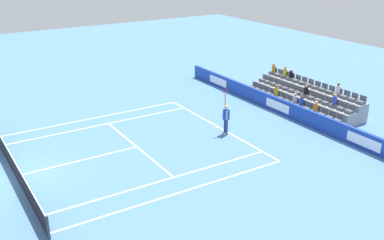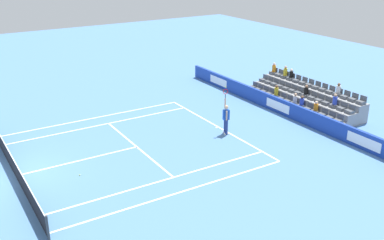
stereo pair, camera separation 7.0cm
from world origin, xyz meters
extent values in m
plane|color=#4C7AB2|center=(0.00, 0.00, 0.00)|extent=(80.00, 80.00, 0.00)
cube|color=white|center=(0.00, -11.89, 0.00)|extent=(10.97, 0.10, 0.01)
cube|color=white|center=(0.00, -6.40, 0.00)|extent=(8.23, 0.10, 0.01)
cube|color=white|center=(0.00, -3.20, 0.00)|extent=(0.10, 6.40, 0.01)
cube|color=white|center=(4.12, -5.95, 0.00)|extent=(0.10, 11.89, 0.01)
cube|color=white|center=(-4.12, -5.95, 0.00)|extent=(0.10, 11.89, 0.01)
cube|color=white|center=(5.49, -5.95, 0.00)|extent=(0.10, 11.89, 0.01)
cube|color=white|center=(-5.49, -5.95, 0.00)|extent=(0.10, 11.89, 0.01)
cube|color=white|center=(0.00, -11.79, 0.00)|extent=(0.10, 0.20, 0.01)
cube|color=#193899|center=(0.00, -16.74, 0.50)|extent=(20.50, 0.20, 1.00)
cube|color=white|center=(-6.83, -16.63, 0.50)|extent=(2.19, 0.01, 0.56)
cube|color=white|center=(0.00, -16.63, 0.50)|extent=(2.19, 0.01, 0.56)
cube|color=white|center=(6.83, -16.63, 0.50)|extent=(2.19, 0.01, 0.56)
cylinder|color=#33383D|center=(-5.94, 0.00, 0.54)|extent=(0.10, 0.10, 1.07)
cube|color=black|center=(0.00, 0.00, 0.46)|extent=(11.77, 0.02, 0.92)
cube|color=white|center=(0.00, 0.00, 0.94)|extent=(11.77, 0.04, 0.04)
cylinder|color=navy|center=(-1.19, -11.62, 0.45)|extent=(0.16, 0.16, 0.90)
cylinder|color=navy|center=(-0.95, -11.69, 0.45)|extent=(0.16, 0.16, 0.90)
cube|color=white|center=(-1.19, -11.62, 0.04)|extent=(0.19, 0.28, 0.08)
cube|color=white|center=(-0.95, -11.69, 0.04)|extent=(0.19, 0.28, 0.08)
cube|color=#1947B2|center=(-1.07, -11.66, 1.20)|extent=(0.31, 0.41, 0.60)
sphere|color=#D3A884|center=(-1.07, -11.66, 1.66)|extent=(0.24, 0.24, 0.24)
cylinder|color=#D3A884|center=(-0.86, -11.71, 1.81)|extent=(0.09, 0.09, 0.62)
cylinder|color=#D3A884|center=(-1.27, -11.55, 1.22)|extent=(0.09, 0.09, 0.56)
cylinder|color=black|center=(-0.86, -11.71, 2.26)|extent=(0.04, 0.04, 0.28)
torus|color=red|center=(-0.86, -11.71, 2.54)|extent=(0.11, 0.31, 0.31)
sphere|color=#D1E533|center=(-0.86, -11.71, 2.82)|extent=(0.07, 0.07, 0.07)
cube|color=gray|center=(0.00, -17.81, 0.21)|extent=(8.68, 0.95, 0.42)
cube|color=#545960|center=(-4.03, -17.81, 0.52)|extent=(0.48, 0.44, 0.20)
cube|color=#545960|center=(-4.03, -18.01, 0.77)|extent=(0.48, 0.04, 0.30)
cube|color=#545960|center=(-3.41, -17.81, 0.52)|extent=(0.48, 0.44, 0.20)
cube|color=#545960|center=(-3.41, -18.01, 0.77)|extent=(0.48, 0.04, 0.30)
cube|color=#545960|center=(-2.79, -17.81, 0.52)|extent=(0.48, 0.44, 0.20)
cube|color=#545960|center=(-2.79, -18.01, 0.77)|extent=(0.48, 0.04, 0.30)
cube|color=#545960|center=(-2.17, -17.81, 0.52)|extent=(0.48, 0.44, 0.20)
cube|color=#545960|center=(-2.17, -18.01, 0.77)|extent=(0.48, 0.04, 0.30)
cube|color=#545960|center=(-1.55, -17.81, 0.52)|extent=(0.48, 0.44, 0.20)
cube|color=#545960|center=(-1.55, -18.01, 0.77)|extent=(0.48, 0.04, 0.30)
cube|color=#545960|center=(-0.93, -17.81, 0.52)|extent=(0.48, 0.44, 0.20)
cube|color=#545960|center=(-0.93, -18.01, 0.77)|extent=(0.48, 0.04, 0.30)
cube|color=#545960|center=(-0.31, -17.81, 0.52)|extent=(0.48, 0.44, 0.20)
cube|color=#545960|center=(-0.31, -18.01, 0.77)|extent=(0.48, 0.04, 0.30)
cube|color=#545960|center=(0.31, -17.81, 0.52)|extent=(0.48, 0.44, 0.20)
cube|color=#545960|center=(0.31, -18.01, 0.77)|extent=(0.48, 0.04, 0.30)
cube|color=#545960|center=(0.93, -17.81, 0.52)|extent=(0.48, 0.44, 0.20)
cube|color=#545960|center=(0.93, -18.01, 0.77)|extent=(0.48, 0.04, 0.30)
cube|color=#545960|center=(1.55, -17.81, 0.52)|extent=(0.48, 0.44, 0.20)
cube|color=#545960|center=(1.55, -18.01, 0.77)|extent=(0.48, 0.04, 0.30)
cube|color=#545960|center=(2.17, -17.81, 0.52)|extent=(0.48, 0.44, 0.20)
cube|color=#545960|center=(2.17, -18.01, 0.77)|extent=(0.48, 0.04, 0.30)
cube|color=#545960|center=(2.79, -17.81, 0.52)|extent=(0.48, 0.44, 0.20)
cube|color=#545960|center=(2.79, -18.01, 0.77)|extent=(0.48, 0.04, 0.30)
cube|color=#545960|center=(3.41, -17.81, 0.52)|extent=(0.48, 0.44, 0.20)
cube|color=#545960|center=(3.41, -18.01, 0.77)|extent=(0.48, 0.04, 0.30)
cube|color=#545960|center=(4.03, -17.81, 0.52)|extent=(0.48, 0.44, 0.20)
cube|color=#545960|center=(4.03, -18.01, 0.77)|extent=(0.48, 0.04, 0.30)
cube|color=gray|center=(0.00, -18.76, 0.42)|extent=(8.68, 0.95, 0.84)
cube|color=#545960|center=(-4.03, -18.76, 0.94)|extent=(0.48, 0.44, 0.20)
cube|color=#545960|center=(-4.03, -18.96, 1.19)|extent=(0.48, 0.04, 0.30)
cube|color=#545960|center=(-3.41, -18.76, 0.94)|extent=(0.48, 0.44, 0.20)
cube|color=#545960|center=(-3.41, -18.96, 1.19)|extent=(0.48, 0.04, 0.30)
cube|color=#545960|center=(-2.79, -18.76, 0.94)|extent=(0.48, 0.44, 0.20)
cube|color=#545960|center=(-2.79, -18.96, 1.19)|extent=(0.48, 0.04, 0.30)
cube|color=#545960|center=(-2.17, -18.76, 0.94)|extent=(0.48, 0.44, 0.20)
cube|color=#545960|center=(-2.17, -18.96, 1.19)|extent=(0.48, 0.04, 0.30)
cube|color=#545960|center=(-1.55, -18.76, 0.94)|extent=(0.48, 0.44, 0.20)
cube|color=#545960|center=(-1.55, -18.96, 1.19)|extent=(0.48, 0.04, 0.30)
cube|color=#545960|center=(-0.93, -18.76, 0.94)|extent=(0.48, 0.44, 0.20)
cube|color=#545960|center=(-0.93, -18.96, 1.19)|extent=(0.48, 0.04, 0.30)
cube|color=#545960|center=(-0.31, -18.76, 0.94)|extent=(0.48, 0.44, 0.20)
cube|color=#545960|center=(-0.31, -18.96, 1.19)|extent=(0.48, 0.04, 0.30)
cube|color=#545960|center=(0.31, -18.76, 0.94)|extent=(0.48, 0.44, 0.20)
cube|color=#545960|center=(0.31, -18.96, 1.19)|extent=(0.48, 0.04, 0.30)
cube|color=#545960|center=(0.93, -18.76, 0.94)|extent=(0.48, 0.44, 0.20)
cube|color=#545960|center=(0.93, -18.96, 1.19)|extent=(0.48, 0.04, 0.30)
cube|color=#545960|center=(1.55, -18.76, 0.94)|extent=(0.48, 0.44, 0.20)
cube|color=#545960|center=(1.55, -18.96, 1.19)|extent=(0.48, 0.04, 0.30)
cube|color=#545960|center=(2.17, -18.76, 0.94)|extent=(0.48, 0.44, 0.20)
cube|color=#545960|center=(2.17, -18.96, 1.19)|extent=(0.48, 0.04, 0.30)
cube|color=#545960|center=(2.79, -18.76, 0.94)|extent=(0.48, 0.44, 0.20)
cube|color=#545960|center=(2.79, -18.96, 1.19)|extent=(0.48, 0.04, 0.30)
cube|color=#545960|center=(3.41, -18.76, 0.94)|extent=(0.48, 0.44, 0.20)
cube|color=#545960|center=(3.41, -18.96, 1.19)|extent=(0.48, 0.04, 0.30)
cube|color=#545960|center=(4.03, -18.76, 0.94)|extent=(0.48, 0.44, 0.20)
cube|color=#545960|center=(4.03, -18.96, 1.19)|extent=(0.48, 0.04, 0.30)
cube|color=gray|center=(0.00, -19.71, 0.63)|extent=(8.68, 0.95, 1.26)
cube|color=#545960|center=(-4.03, -19.71, 1.36)|extent=(0.48, 0.44, 0.20)
cube|color=#545960|center=(-4.03, -19.91, 1.61)|extent=(0.48, 0.04, 0.30)
cube|color=#545960|center=(-3.41, -19.71, 1.36)|extent=(0.48, 0.44, 0.20)
cube|color=#545960|center=(-3.41, -19.91, 1.61)|extent=(0.48, 0.04, 0.30)
cube|color=#545960|center=(-2.79, -19.71, 1.36)|extent=(0.48, 0.44, 0.20)
cube|color=#545960|center=(-2.79, -19.91, 1.61)|extent=(0.48, 0.04, 0.30)
cube|color=#545960|center=(-2.17, -19.71, 1.36)|extent=(0.48, 0.44, 0.20)
cube|color=#545960|center=(-2.17, -19.91, 1.61)|extent=(0.48, 0.04, 0.30)
cube|color=#545960|center=(-1.55, -19.71, 1.36)|extent=(0.48, 0.44, 0.20)
cube|color=#545960|center=(-1.55, -19.91, 1.61)|extent=(0.48, 0.04, 0.30)
cube|color=#545960|center=(-0.93, -19.71, 1.36)|extent=(0.48, 0.44, 0.20)
cube|color=#545960|center=(-0.93, -19.91, 1.61)|extent=(0.48, 0.04, 0.30)
cube|color=#545960|center=(-0.31, -19.71, 1.36)|extent=(0.48, 0.44, 0.20)
cube|color=#545960|center=(-0.31, -19.91, 1.61)|extent=(0.48, 0.04, 0.30)
cube|color=#545960|center=(0.31, -19.71, 1.36)|extent=(0.48, 0.44, 0.20)
cube|color=#545960|center=(0.31, -19.91, 1.61)|extent=(0.48, 0.04, 0.30)
cube|color=#545960|center=(0.93, -19.71, 1.36)|extent=(0.48, 0.44, 0.20)
cube|color=#545960|center=(0.93, -19.91, 1.61)|extent=(0.48, 0.04, 0.30)
cube|color=#545960|center=(1.55, -19.71, 1.36)|extent=(0.48, 0.44, 0.20)
cube|color=#545960|center=(1.55, -19.91, 1.61)|extent=(0.48, 0.04, 0.30)
cube|color=#545960|center=(2.17, -19.71, 1.36)|extent=(0.48, 0.44, 0.20)
cube|color=#545960|center=(2.17, -19.91, 1.61)|extent=(0.48, 0.04, 0.30)
cube|color=#545960|center=(2.79, -19.71, 1.36)|extent=(0.48, 0.44, 0.20)
cube|color=#545960|center=(2.79, -19.91, 1.61)|extent=(0.48, 0.04, 0.30)
cube|color=#545960|center=(3.41, -19.71, 1.36)|extent=(0.48, 0.44, 0.20)
cube|color=#545960|center=(3.41, -19.91, 1.61)|extent=(0.48, 0.04, 0.30)
cube|color=#545960|center=(4.03, -19.71, 1.36)|extent=(0.48, 0.44, 0.20)
cube|color=#545960|center=(4.03, -19.91, 1.61)|extent=(0.48, 0.04, 0.30)
cylinder|color=white|center=(-2.17, -19.76, 1.69)|extent=(0.28, 0.28, 0.46)
sphere|color=brown|center=(-2.17, -19.76, 2.02)|extent=(0.20, 0.20, 0.20)
cylinder|color=white|center=(-0.31, -17.86, 0.84)|extent=(0.28, 0.28, 0.44)
sphere|color=#D3A884|center=(-0.31, -17.86, 1.16)|extent=(0.20, 0.20, 0.20)
cylinder|color=black|center=(2.17, -19.76, 1.68)|extent=(0.28, 0.28, 0.44)
sphere|color=beige|center=(2.17, -19.76, 2.00)|extent=(0.20, 0.20, 0.20)
cylinder|color=orange|center=(-2.17, -17.86, 0.83)|extent=(0.28, 0.28, 0.43)
sphere|color=beige|center=(-2.17, -17.86, 1.15)|extent=(0.20, 0.20, 0.20)
cylinder|color=blue|center=(-0.93, -17.86, 0.84)|extent=(0.28, 0.28, 0.44)
sphere|color=brown|center=(-0.93, -17.86, 1.16)|extent=(0.20, 0.20, 0.20)
cylinder|color=blue|center=(-2.79, -18.81, 1.29)|extent=(0.28, 0.28, 0.50)
sphere|color=#D3A884|center=(-2.79, -18.81, 1.64)|extent=(0.20, 0.20, 0.20)
cylinder|color=orange|center=(4.03, -19.76, 1.71)|extent=(0.28, 0.28, 0.50)
sphere|color=beige|center=(4.03, -19.76, 2.06)|extent=(0.20, 0.20, 0.20)
cylinder|color=yellow|center=(2.79, -19.76, 1.72)|extent=(0.28, 0.28, 0.52)
sphere|color=#D3A884|center=(2.79, -19.76, 2.08)|extent=(0.20, 0.20, 0.20)
cylinder|color=yellow|center=(1.55, -17.86, 0.88)|extent=(0.28, 0.28, 0.52)
sphere|color=brown|center=(1.55, -17.86, 1.24)|extent=(0.20, 0.20, 0.20)
cylinder|color=black|center=(-0.31, -18.81, 1.26)|extent=(0.28, 0.28, 0.44)
sphere|color=#9E7251|center=(-0.31, -18.81, 1.58)|extent=(0.20, 0.20, 0.20)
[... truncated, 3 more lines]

